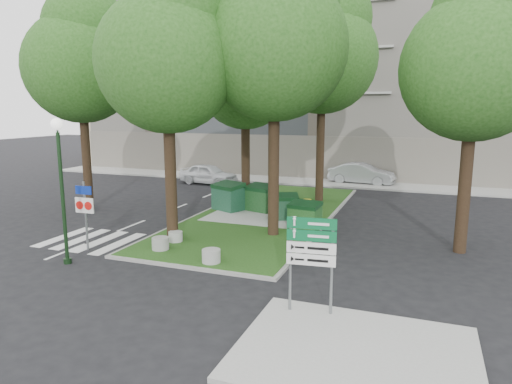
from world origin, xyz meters
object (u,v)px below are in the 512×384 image
at_px(bollard_right, 211,256).
at_px(tree_median_near_left, 169,49).
at_px(tree_median_mid, 247,71).
at_px(dumpster_b, 261,198).
at_px(tree_median_far, 325,47).
at_px(dumpster_d, 305,216).
at_px(dumpster_c, 284,207).
at_px(car_white, 208,174).
at_px(car_silver, 362,174).
at_px(tree_street_left, 82,57).
at_px(directional_sign, 311,250).
at_px(dumpster_a, 228,197).
at_px(bollard_mid, 176,236).
at_px(bollard_left, 160,243).
at_px(street_lamp, 61,174).
at_px(tree_median_near_right, 277,32).
at_px(tree_street_right, 479,54).
at_px(litter_bin, 307,207).
at_px(traffic_sign_pole, 85,206).

bearing_deg(bollard_right, tree_median_near_left, 141.32).
relative_size(tree_median_mid, dumpster_b, 5.93).
relative_size(tree_median_far, dumpster_d, 8.40).
bearing_deg(tree_median_far, dumpster_c, -97.38).
xyz_separation_m(dumpster_c, car_white, (-8.03, 8.36, 0.01)).
bearing_deg(car_silver, tree_street_left, 144.20).
distance_m(tree_median_near_left, directional_sign, 9.74).
height_order(dumpster_a, bollard_mid, dumpster_a).
height_order(tree_median_mid, dumpster_d, tree_median_mid).
bearing_deg(bollard_left, bollard_mid, 90.08).
height_order(bollard_right, car_silver, car_silver).
relative_size(bollard_right, directional_sign, 0.25).
xyz_separation_m(dumpster_a, street_lamp, (-1.96, -9.00, 2.26)).
height_order(tree_median_mid, bollard_right, tree_median_mid).
xyz_separation_m(tree_median_near_right, tree_street_right, (7.00, 0.50, -1.00)).
distance_m(directional_sign, car_white, 20.98).
xyz_separation_m(litter_bin, car_white, (-8.84, 7.29, 0.20)).
bearing_deg(dumpster_a, tree_median_near_left, -64.58).
bearing_deg(bollard_right, street_lamp, -162.25).
bearing_deg(dumpster_b, tree_median_near_right, -44.37).
bearing_deg(car_white, bollard_right, -146.37).
relative_size(tree_median_near_right, directional_sign, 4.71).
bearing_deg(car_silver, car_white, 116.76).
xyz_separation_m(dumpster_c, street_lamp, (-5.16, -8.14, 2.36)).
bearing_deg(car_silver, tree_median_mid, 162.75).
distance_m(tree_median_near_left, car_silver, 18.53).
bearing_deg(litter_bin, traffic_sign_pole, -129.33).
xyz_separation_m(tree_median_far, car_silver, (1.27, 7.09, -7.59)).
bearing_deg(dumpster_b, tree_street_right, -2.60).
relative_size(tree_median_far, bollard_mid, 22.30).
distance_m(tree_median_near_left, dumpster_a, 8.50).
bearing_deg(car_silver, dumpster_b, 168.60).
bearing_deg(bollard_left, dumpster_b, 80.24).
height_order(tree_median_mid, street_lamp, tree_median_mid).
bearing_deg(car_silver, tree_street_right, -151.91).
bearing_deg(bollard_mid, tree_median_mid, 87.62).
distance_m(tree_street_right, dumpster_c, 9.96).
distance_m(bollard_right, bollard_mid, 2.91).
bearing_deg(tree_median_mid, tree_median_near_right, -56.31).
distance_m(tree_street_left, tree_street_right, 17.54).
xyz_separation_m(dumpster_a, bollard_mid, (0.35, -5.80, -0.49)).
distance_m(tree_median_far, tree_street_left, 12.29).
bearing_deg(litter_bin, bollard_right, -99.59).
distance_m(traffic_sign_pole, car_white, 15.28).
bearing_deg(tree_median_mid, tree_street_left, -158.20).
distance_m(tree_median_far, litter_bin, 8.71).
distance_m(tree_street_left, bollard_mid, 10.99).
relative_size(bollard_left, bollard_mid, 1.15).
bearing_deg(dumpster_a, bollard_right, -46.18).
height_order(traffic_sign_pole, directional_sign, traffic_sign_pole).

